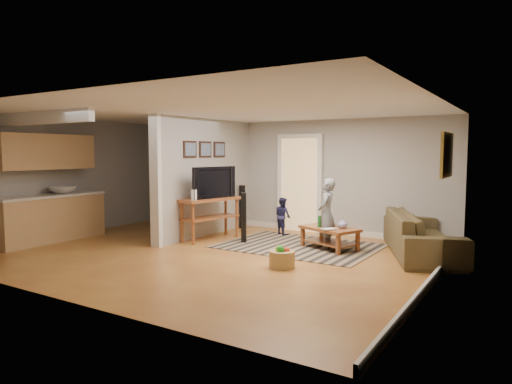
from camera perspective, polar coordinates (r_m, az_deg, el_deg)
ground at (r=8.21m, az=-5.69°, el=-7.63°), size 7.50×7.50×0.00m
room_shell at (r=9.02m, az=-9.51°, el=2.81°), size 7.54×6.02×2.52m
area_rug at (r=8.81m, az=5.38°, el=-6.72°), size 2.91×2.15×0.01m
sofa at (r=8.56m, az=19.93°, el=-7.38°), size 1.89×2.72×0.74m
coffee_table at (r=8.54m, az=9.28°, el=-4.97°), size 1.21×0.98×0.62m
tv_console at (r=9.34m, az=-5.73°, el=-1.21°), size 0.77×1.45×1.18m
speaker_left at (r=9.00m, az=-1.53°, el=-3.25°), size 0.13×0.13×1.00m
speaker_right at (r=10.74m, az=-1.74°, el=-1.86°), size 0.12×0.12×1.02m
toy_basket at (r=7.17m, az=3.26°, el=-8.25°), size 0.40×0.40×0.36m
child at (r=8.66m, az=8.75°, el=-7.00°), size 0.41×0.53×1.31m
toddler at (r=10.01m, az=3.34°, el=-5.32°), size 0.49×0.45×0.82m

